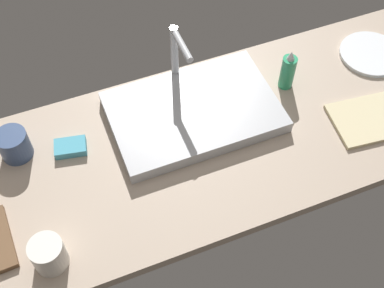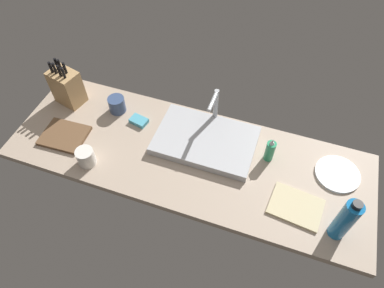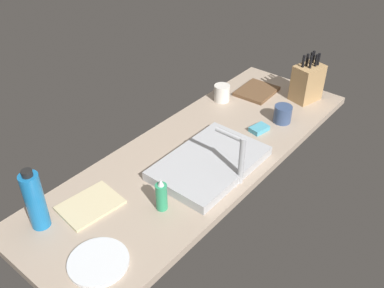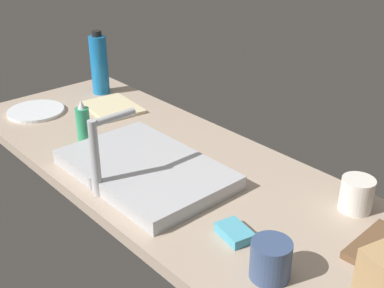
% 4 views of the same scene
% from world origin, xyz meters
% --- Properties ---
extents(countertop_slab, '(1.78, 0.61, 0.04)m').
position_xyz_m(countertop_slab, '(0.00, 0.00, 0.02)').
color(countertop_slab, tan).
rests_on(countertop_slab, ground).
extents(sink_basin, '(0.50, 0.32, 0.04)m').
position_xyz_m(sink_basin, '(0.06, 0.10, 0.06)').
color(sink_basin, '#B7BABF').
rests_on(sink_basin, countertop_slab).
extents(faucet, '(0.06, 0.14, 0.22)m').
position_xyz_m(faucet, '(0.06, 0.24, 0.17)').
color(faucet, '#B7BABF').
rests_on(faucet, countertop_slab).
extents(knife_block, '(0.17, 0.14, 0.26)m').
position_xyz_m(knife_block, '(-0.74, 0.14, 0.14)').
color(knife_block, tan).
rests_on(knife_block, countertop_slab).
extents(cutting_board, '(0.23, 0.19, 0.02)m').
position_xyz_m(cutting_board, '(-0.63, -0.10, 0.04)').
color(cutting_board, brown).
rests_on(cutting_board, countertop_slab).
extents(soap_bottle, '(0.05, 0.05, 0.14)m').
position_xyz_m(soap_bottle, '(0.38, 0.11, 0.10)').
color(soap_bottle, '#2D9966').
rests_on(soap_bottle, countertop_slab).
extents(water_bottle, '(0.07, 0.07, 0.26)m').
position_xyz_m(water_bottle, '(0.72, -0.17, 0.16)').
color(water_bottle, '#1970B7').
rests_on(water_bottle, countertop_slab).
extents(dinner_plate, '(0.21, 0.21, 0.01)m').
position_xyz_m(dinner_plate, '(0.71, 0.12, 0.04)').
color(dinner_plate, white).
rests_on(dinner_plate, countertop_slab).
extents(dish_towel, '(0.24, 0.19, 0.01)m').
position_xyz_m(dish_towel, '(0.55, -0.11, 0.04)').
color(dish_towel, beige).
rests_on(dish_towel, countertop_slab).
extents(coffee_mug, '(0.09, 0.09, 0.09)m').
position_xyz_m(coffee_mug, '(-0.46, 0.16, 0.08)').
color(coffee_mug, '#384C75').
rests_on(coffee_mug, countertop_slab).
extents(ceramic_cup, '(0.09, 0.09, 0.09)m').
position_xyz_m(ceramic_cup, '(-0.44, -0.20, 0.08)').
color(ceramic_cup, silver).
rests_on(ceramic_cup, countertop_slab).
extents(dish_sponge, '(0.10, 0.08, 0.02)m').
position_xyz_m(dish_sponge, '(-0.31, 0.11, 0.05)').
color(dish_sponge, '#4CA3BC').
rests_on(dish_sponge, countertop_slab).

